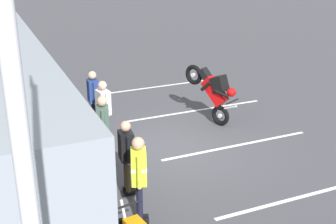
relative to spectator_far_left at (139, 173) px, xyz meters
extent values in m
plane|color=#424247|center=(2.85, -1.70, -1.09)|extent=(80.00, 80.00, 0.00)
cube|color=black|center=(1.89, 1.34, 1.32)|extent=(8.14, 0.42, 1.01)
cube|color=orange|center=(1.89, 1.35, 0.20)|extent=(8.52, 0.43, 0.28)
torus|color=black|center=(5.27, 1.64, -0.59)|extent=(1.01, 0.37, 1.00)
cylinder|color=black|center=(0.08, -0.02, -0.60)|extent=(0.15, 0.15, 0.80)
cube|color=black|center=(0.07, -0.06, -1.04)|extent=(0.17, 0.28, 0.10)
cylinder|color=black|center=(-0.08, 0.02, -0.60)|extent=(0.15, 0.15, 0.80)
cube|color=black|center=(-0.09, -0.02, -1.04)|extent=(0.17, 0.28, 0.10)
cube|color=#D8F233|center=(0.00, 0.00, 0.13)|extent=(0.44, 0.37, 0.66)
cube|color=silver|center=(0.00, 0.00, 0.13)|extent=(0.45, 0.38, 0.06)
cylinder|color=#D8F233|center=(0.23, -0.06, 0.14)|extent=(0.11, 0.11, 0.63)
sphere|color=tan|center=(0.23, -0.06, -0.17)|extent=(0.11, 0.11, 0.09)
cylinder|color=#D8F233|center=(-0.23, 0.07, 0.14)|extent=(0.11, 0.11, 0.63)
sphere|color=tan|center=(-0.23, 0.07, -0.17)|extent=(0.11, 0.11, 0.09)
sphere|color=tan|center=(0.00, 0.00, 0.60)|extent=(0.29, 0.29, 0.24)
cylinder|color=#473823|center=(1.20, -0.08, -0.64)|extent=(0.13, 0.13, 0.74)
cube|color=black|center=(1.20, -0.12, -1.04)|extent=(0.12, 0.27, 0.10)
cylinder|color=#473823|center=(1.04, -0.07, -0.64)|extent=(0.13, 0.13, 0.74)
cube|color=black|center=(1.04, -0.11, -1.04)|extent=(0.12, 0.27, 0.10)
cube|color=black|center=(1.12, -0.08, 0.04)|extent=(0.40, 0.30, 0.61)
cylinder|color=black|center=(1.36, -0.09, 0.05)|extent=(0.10, 0.10, 0.58)
sphere|color=tan|center=(1.36, -0.09, -0.24)|extent=(0.10, 0.10, 0.09)
cylinder|color=black|center=(0.89, -0.06, 0.05)|extent=(0.10, 0.10, 0.58)
sphere|color=tan|center=(0.89, -0.06, -0.24)|extent=(0.10, 0.10, 0.09)
sphere|color=tan|center=(1.12, -0.08, 0.48)|extent=(0.24, 0.24, 0.22)
cylinder|color=black|center=(2.55, 0.07, -0.61)|extent=(0.14, 0.14, 0.79)
cube|color=black|center=(2.55, 0.03, -1.04)|extent=(0.15, 0.28, 0.10)
cylinder|color=black|center=(2.40, 0.11, -0.61)|extent=(0.14, 0.14, 0.79)
cube|color=black|center=(2.39, 0.07, -1.04)|extent=(0.15, 0.28, 0.10)
cube|color=#3F594C|center=(2.48, 0.09, 0.12)|extent=(0.43, 0.36, 0.66)
cylinder|color=#3F594C|center=(2.71, 0.04, 0.13)|extent=(0.11, 0.11, 0.62)
sphere|color=tan|center=(2.71, 0.04, -0.18)|extent=(0.11, 0.11, 0.09)
cylinder|color=#3F594C|center=(2.24, 0.14, 0.13)|extent=(0.11, 0.11, 0.62)
sphere|color=tan|center=(2.24, 0.14, -0.18)|extent=(0.11, 0.11, 0.09)
sphere|color=tan|center=(2.48, 0.09, 0.58)|extent=(0.28, 0.28, 0.24)
cylinder|color=#473823|center=(3.84, -0.20, -0.62)|extent=(0.14, 0.14, 0.77)
cube|color=black|center=(3.84, -0.24, -1.04)|extent=(0.15, 0.28, 0.10)
cylinder|color=#473823|center=(3.68, -0.23, -0.62)|extent=(0.14, 0.14, 0.77)
cube|color=black|center=(3.69, -0.27, -1.04)|extent=(0.15, 0.28, 0.10)
cube|color=silver|center=(3.76, -0.21, 0.08)|extent=(0.43, 0.35, 0.64)
cylinder|color=silver|center=(3.99, -0.16, 0.10)|extent=(0.11, 0.11, 0.61)
sphere|color=tan|center=(3.99, -0.16, -0.20)|extent=(0.11, 0.11, 0.09)
cylinder|color=silver|center=(3.52, -0.26, 0.10)|extent=(0.11, 0.11, 0.61)
sphere|color=tan|center=(3.52, -0.26, -0.20)|extent=(0.11, 0.11, 0.09)
sphere|color=tan|center=(3.76, -0.21, 0.54)|extent=(0.27, 0.27, 0.23)
cylinder|color=black|center=(4.88, -0.18, -0.63)|extent=(0.12, 0.12, 0.76)
cube|color=black|center=(4.88, -0.22, -1.04)|extent=(0.10, 0.26, 0.10)
cylinder|color=black|center=(4.72, -0.17, -0.63)|extent=(0.12, 0.12, 0.76)
cube|color=black|center=(4.72, -0.21, -1.04)|extent=(0.10, 0.26, 0.10)
cube|color=navy|center=(4.80, -0.18, 0.07)|extent=(0.38, 0.28, 0.63)
cylinder|color=navy|center=(5.04, -0.18, 0.08)|extent=(0.09, 0.09, 0.60)
sphere|color=tan|center=(5.04, -0.18, -0.22)|extent=(0.09, 0.09, 0.09)
cylinder|color=navy|center=(4.56, -0.17, 0.08)|extent=(0.09, 0.09, 0.60)
sphere|color=tan|center=(4.56, -0.17, -0.22)|extent=(0.09, 0.09, 0.09)
sphere|color=tan|center=(4.80, -0.18, 0.52)|extent=(0.23, 0.23, 0.23)
cylinder|color=silver|center=(-0.73, 0.48, -0.44)|extent=(0.32, 0.12, 0.67)
cylinder|color=black|center=(-0.78, 0.47, -0.14)|extent=(0.15, 0.58, 0.04)
torus|color=black|center=(3.81, -3.65, -0.79)|extent=(0.59, 0.39, 0.60)
cylinder|color=silver|center=(3.81, -3.65, -0.79)|extent=(0.15, 0.14, 0.12)
torus|color=black|center=(4.72, -3.18, 0.24)|extent=(0.82, 0.50, 0.85)
cylinder|color=silver|center=(4.72, -3.18, 0.24)|extent=(0.16, 0.16, 0.12)
cylinder|color=silver|center=(3.62, -3.74, -0.51)|extent=(0.62, 0.35, 0.32)
cube|color=red|center=(4.01, -3.54, -0.09)|extent=(0.88, 0.63, 0.85)
cube|color=black|center=(4.28, -3.41, 0.28)|extent=(0.55, 0.43, 0.51)
cylinder|color=silver|center=(4.44, -3.49, 0.01)|extent=(0.37, 0.24, 0.38)
cylinder|color=black|center=(3.46, -3.82, -0.26)|extent=(0.29, 0.53, 0.04)
cube|color=black|center=(3.87, -3.61, 0.16)|extent=(0.59, 0.52, 0.54)
sphere|color=red|center=(3.51, -3.80, 0.00)|extent=(0.35, 0.35, 0.26)
cylinder|color=black|center=(3.61, -3.54, -0.04)|extent=(0.45, 0.29, 0.17)
cylinder|color=black|center=(4.11, -3.29, 0.06)|extent=(0.36, 0.25, 0.35)
cylinder|color=black|center=(3.77, -3.87, -0.04)|extent=(0.45, 0.29, 0.17)
cylinder|color=black|center=(4.27, -3.62, 0.06)|extent=(0.36, 0.25, 0.35)
cube|color=white|center=(-0.34, -3.43, -1.09)|extent=(0.30, 4.07, 0.01)
cube|color=white|center=(2.40, -3.43, -1.09)|extent=(0.31, 4.31, 0.01)
cube|color=white|center=(5.14, -3.43, -1.09)|extent=(0.33, 4.68, 0.01)
cube|color=white|center=(7.88, -3.43, -1.09)|extent=(0.32, 4.57, 0.01)
camera|label=1|loc=(-7.22, 2.16, 4.12)|focal=49.10mm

